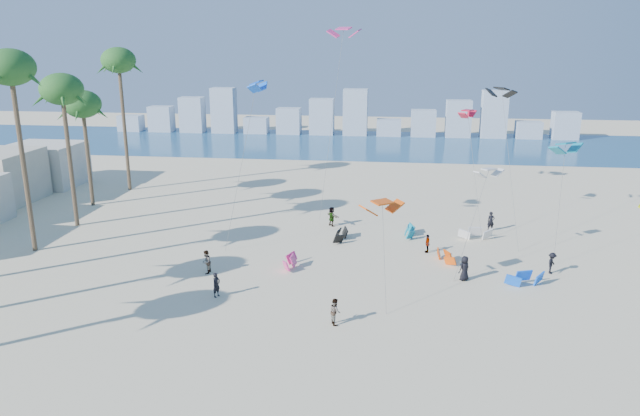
# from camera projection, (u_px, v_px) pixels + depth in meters

# --- Properties ---
(ground) EXTENTS (220.00, 220.00, 0.00)m
(ground) POSITION_uv_depth(u_px,v_px,m) (228.00, 367.00, 31.81)
(ground) COLOR beige
(ground) RESTS_ON ground
(ocean) EXTENTS (220.00, 220.00, 0.00)m
(ocean) POSITION_uv_depth(u_px,v_px,m) (343.00, 144.00, 100.56)
(ocean) COLOR navy
(ocean) RESTS_ON ground
(kitesurfer_near) EXTENTS (0.65, 0.75, 1.72)m
(kitesurfer_near) POSITION_uv_depth(u_px,v_px,m) (216.00, 285.00, 40.37)
(kitesurfer_near) COLOR black
(kitesurfer_near) RESTS_ON ground
(kitesurfer_mid) EXTENTS (0.89, 0.99, 1.67)m
(kitesurfer_mid) POSITION_uv_depth(u_px,v_px,m) (335.00, 311.00, 36.49)
(kitesurfer_mid) COLOR gray
(kitesurfer_mid) RESTS_ON ground
(kitesurfers_far) EXTENTS (26.58, 14.22, 1.86)m
(kitesurfers_far) POSITION_uv_depth(u_px,v_px,m) (391.00, 242.00, 48.77)
(kitesurfers_far) COLOR black
(kitesurfers_far) RESTS_ON ground
(grounded_kites) EXTENTS (19.16, 12.39, 0.96)m
(grounded_kites) POSITION_uv_depth(u_px,v_px,m) (418.00, 248.00, 48.78)
(grounded_kites) COLOR #E13286
(grounded_kites) RESTS_ON ground
(flying_kites) EXTENTS (34.67, 25.91, 18.65)m
(flying_kites) POSITION_uv_depth(u_px,v_px,m) (437.00, 113.00, 48.50)
(flying_kites) COLOR #E54D0C
(flying_kites) RESTS_ON ground
(palm_row) EXTENTS (7.03, 44.80, 16.33)m
(palm_row) POSITION_uv_depth(u_px,v_px,m) (11.00, 106.00, 46.55)
(palm_row) COLOR brown
(palm_row) RESTS_ON ground
(distant_skyline) EXTENTS (85.00, 3.00, 8.40)m
(distant_skyline) POSITION_uv_depth(u_px,v_px,m) (341.00, 118.00, 109.42)
(distant_skyline) COLOR #9EADBF
(distant_skyline) RESTS_ON ground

